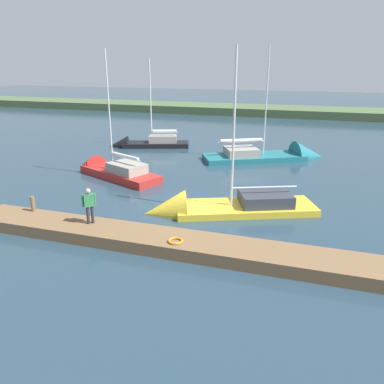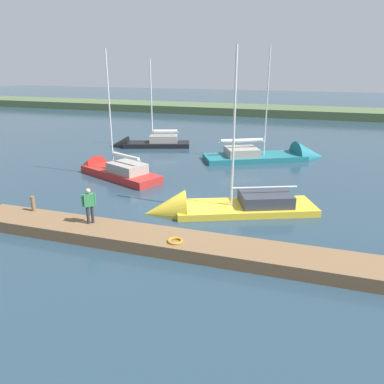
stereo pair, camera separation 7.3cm
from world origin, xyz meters
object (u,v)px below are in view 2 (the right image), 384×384
(life_ring_buoy, at_px, (175,241))
(sailboat_inner_slip, at_px, (144,145))
(sailboat_near_dock, at_px, (109,172))
(sailboat_behind_pier, at_px, (212,210))
(person_on_dock, at_px, (89,203))
(mooring_post_near, at_px, (33,204))
(sailboat_mid_channel, at_px, (279,158))

(life_ring_buoy, bearing_deg, sailboat_inner_slip, -61.80)
(sailboat_near_dock, bearing_deg, sailboat_behind_pier, 175.30)
(sailboat_behind_pier, relative_size, sailboat_near_dock, 1.02)
(sailboat_behind_pier, relative_size, person_on_dock, 5.70)
(mooring_post_near, bearing_deg, sailboat_near_dock, -85.33)
(sailboat_near_dock, relative_size, sailboat_inner_slip, 1.06)
(sailboat_inner_slip, bearing_deg, sailboat_mid_channel, 157.18)
(sailboat_mid_channel, bearing_deg, sailboat_near_dock, -170.19)
(person_on_dock, bearing_deg, sailboat_inner_slip, -25.13)
(life_ring_buoy, height_order, sailboat_behind_pier, sailboat_behind_pier)
(mooring_post_near, xyz_separation_m, sailboat_near_dock, (0.74, -9.01, -0.75))
(mooring_post_near, xyz_separation_m, life_ring_buoy, (-8.28, 1.13, -0.35))
(sailboat_behind_pier, bearing_deg, mooring_post_near, 2.74)
(sailboat_mid_channel, relative_size, sailboat_near_dock, 1.09)
(sailboat_mid_channel, bearing_deg, sailboat_behind_pier, -127.09)
(sailboat_mid_channel, xyz_separation_m, sailboat_behind_pier, (2.30, 13.76, 0.00))
(sailboat_mid_channel, relative_size, sailboat_inner_slip, 1.16)
(mooring_post_near, relative_size, sailboat_inner_slip, 0.09)
(sailboat_mid_channel, relative_size, person_on_dock, 6.10)
(life_ring_buoy, height_order, person_on_dock, person_on_dock)
(sailboat_near_dock, bearing_deg, sailboat_mid_channel, -119.23)
(mooring_post_near, relative_size, sailboat_mid_channel, 0.07)
(sailboat_near_dock, xyz_separation_m, sailboat_inner_slip, (1.68, -9.81, -0.03))
(life_ring_buoy, xyz_separation_m, sailboat_behind_pier, (-0.23, -5.21, -0.52))
(life_ring_buoy, height_order, sailboat_near_dock, sailboat_near_dock)
(mooring_post_near, height_order, sailboat_near_dock, sailboat_near_dock)
(sailboat_inner_slip, bearing_deg, person_on_dock, 89.01)
(mooring_post_near, height_order, life_ring_buoy, mooring_post_near)
(sailboat_behind_pier, distance_m, sailboat_near_dock, 10.48)
(mooring_post_near, bearing_deg, sailboat_inner_slip, -82.68)
(sailboat_near_dock, relative_size, person_on_dock, 5.58)
(mooring_post_near, xyz_separation_m, person_on_dock, (-3.71, 0.49, 0.62))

